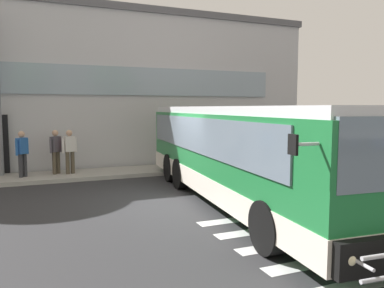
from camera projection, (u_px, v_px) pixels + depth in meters
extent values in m
cube|color=#2B2B2D|center=(173.00, 200.00, 10.83)|extent=(80.00, 90.00, 0.02)
cube|color=silver|center=(367.00, 253.00, 6.89)|extent=(4.40, 0.36, 0.01)
cube|color=silver|center=(331.00, 237.00, 7.72)|extent=(4.40, 0.36, 0.01)
cube|color=silver|center=(303.00, 224.00, 8.55)|extent=(4.40, 0.36, 0.01)
cube|color=silver|center=(279.00, 214.00, 9.37)|extent=(4.40, 0.36, 0.01)
cube|color=#B7B7BC|center=(103.00, 95.00, 21.54)|extent=(18.00, 12.00, 6.76)
cube|color=#56565B|center=(102.00, 33.00, 21.20)|extent=(18.20, 12.20, 0.30)
cube|color=#8C9EAD|center=(148.00, 82.00, 16.32)|extent=(12.00, 0.10, 1.20)
cube|color=#9E9B93|center=(133.00, 171.00, 15.24)|extent=(22.00, 2.00, 0.15)
cube|color=#1E7238|center=(242.00, 152.00, 10.46)|extent=(3.43, 10.98, 2.15)
cube|color=silver|center=(242.00, 180.00, 10.53)|extent=(3.48, 11.02, 0.55)
cube|color=silver|center=(243.00, 110.00, 10.34)|extent=(3.32, 10.77, 0.20)
cube|color=slate|center=(278.00, 133.00, 11.08)|extent=(0.83, 9.58, 0.95)
cube|color=slate|center=(195.00, 135.00, 10.30)|extent=(0.83, 9.58, 0.95)
sphere|color=beige|center=(349.00, 259.00, 4.98)|extent=(0.18, 0.18, 0.18)
cylinder|color=#B7B7BF|center=(306.00, 144.00, 5.04)|extent=(0.40, 0.08, 0.05)
cube|color=black|center=(293.00, 145.00, 4.98)|extent=(0.06, 0.20, 0.28)
cylinder|color=black|center=(372.00, 216.00, 7.48)|extent=(0.38, 1.02, 1.00)
cylinder|color=black|center=(268.00, 228.00, 6.77)|extent=(0.38, 1.02, 1.00)
cylinder|color=black|center=(245.00, 170.00, 12.99)|extent=(0.38, 1.02, 1.00)
cylinder|color=black|center=(180.00, 174.00, 12.28)|extent=(0.38, 1.02, 1.00)
cylinder|color=black|center=(230.00, 165.00, 14.22)|extent=(0.38, 1.02, 1.00)
cylinder|color=black|center=(170.00, 168.00, 13.51)|extent=(0.38, 1.02, 1.00)
cylinder|color=#B7B7BF|center=(359.00, 263.00, 4.88)|extent=(0.09, 0.50, 0.05)
cylinder|color=#2D2D33|center=(25.00, 165.00, 13.68)|extent=(0.15, 0.15, 0.85)
cylinder|color=#2D2D33|center=(21.00, 166.00, 13.50)|extent=(0.15, 0.15, 0.85)
cube|color=#2659A5|center=(22.00, 146.00, 13.52)|extent=(0.42, 0.43, 0.58)
sphere|color=tan|center=(21.00, 134.00, 13.48)|extent=(0.23, 0.23, 0.23)
cylinder|color=#2659A5|center=(27.00, 147.00, 13.76)|extent=(0.09, 0.09, 0.55)
cylinder|color=#2659A5|center=(17.00, 148.00, 13.29)|extent=(0.09, 0.09, 0.55)
cylinder|color=#4C4233|center=(58.00, 162.00, 14.32)|extent=(0.15, 0.15, 0.85)
cylinder|color=#4C4233|center=(54.00, 163.00, 14.14)|extent=(0.15, 0.15, 0.85)
cube|color=#4C4751|center=(56.00, 144.00, 14.16)|extent=(0.42, 0.42, 0.58)
sphere|color=tan|center=(55.00, 133.00, 14.12)|extent=(0.23, 0.23, 0.23)
cylinder|color=#4C4751|center=(60.00, 145.00, 14.40)|extent=(0.09, 0.09, 0.55)
cylinder|color=#4C4751|center=(51.00, 146.00, 13.94)|extent=(0.09, 0.09, 0.55)
cylinder|color=#4C4233|center=(73.00, 162.00, 14.32)|extent=(0.15, 0.15, 0.85)
cylinder|color=#4C4233|center=(68.00, 163.00, 14.19)|extent=(0.15, 0.15, 0.85)
cube|color=silver|center=(70.00, 144.00, 14.19)|extent=(0.43, 0.34, 0.58)
sphere|color=tan|center=(69.00, 133.00, 14.14)|extent=(0.23, 0.23, 0.23)
cylinder|color=silver|center=(76.00, 145.00, 14.36)|extent=(0.09, 0.09, 0.55)
cylinder|color=silver|center=(63.00, 146.00, 14.02)|extent=(0.09, 0.09, 0.55)
cube|color=maroon|center=(68.00, 144.00, 14.31)|extent=(0.34, 0.28, 0.44)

